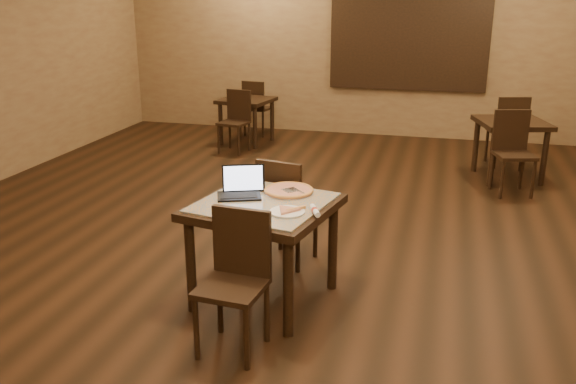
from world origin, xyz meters
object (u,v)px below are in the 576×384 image
(other_table_a_chair_far, at_px, (509,127))
(other_table_a, at_px, (511,131))
(laptop, at_px, (241,188))
(other_table_b_chair_near, at_px, (236,117))
(tiled_table, at_px, (264,215))
(pizza_pan, at_px, (289,192))
(other_table_b, at_px, (246,106))
(other_table_a_chair_near, at_px, (512,147))
(other_table_b_chair_far, at_px, (256,105))
(chair_main_far, at_px, (284,206))
(chair_main_near, at_px, (236,272))

(other_table_a_chair_far, bearing_deg, other_table_a, 72.05)
(laptop, bearing_deg, other_table_b_chair_near, 88.18)
(tiled_table, height_order, pizza_pan, pizza_pan)
(other_table_a, xyz_separation_m, other_table_b, (-3.62, 0.93, -0.04))
(tiled_table, relative_size, other_table_a_chair_far, 1.18)
(other_table_b_chair_near, bearing_deg, other_table_b, 101.04)
(pizza_pan, distance_m, other_table_a_chair_near, 3.42)
(pizza_pan, relative_size, other_table_b_chair_far, 0.41)
(chair_main_far, bearing_deg, other_table_b, -54.97)
(other_table_a, height_order, other_table_a_chair_far, other_table_a_chair_far)
(other_table_a_chair_near, xyz_separation_m, other_table_a_chair_far, (0.04, 1.08, 0.00))
(pizza_pan, height_order, other_table_b_chair_far, other_table_b_chair_far)
(chair_main_far, bearing_deg, other_table_a_chair_far, -106.60)
(other_table_a, bearing_deg, chair_main_near, -130.13)
(pizza_pan, height_order, other_table_b_chair_near, other_table_b_chair_near)
(laptop, height_order, other_table_a_chair_far, laptop)
(chair_main_near, relative_size, chair_main_far, 0.99)
(pizza_pan, height_order, other_table_a_chair_near, other_table_a_chair_near)
(tiled_table, height_order, chair_main_far, chair_main_far)
(chair_main_far, distance_m, other_table_a_chair_near, 3.18)
(laptop, distance_m, other_table_b, 4.74)
(laptop, bearing_deg, pizza_pan, 1.97)
(laptop, xyz_separation_m, other_table_b_chair_near, (-1.45, 4.00, -0.34))
(other_table_b_chair_near, bearing_deg, pizza_pan, -55.76)
(chair_main_near, bearing_deg, other_table_a, 70.38)
(pizza_pan, xyz_separation_m, other_table_a, (1.84, 3.43, -0.18))
(pizza_pan, bearing_deg, other_table_a_chair_far, 64.84)
(chair_main_far, height_order, other_table_a_chair_near, other_table_a_chair_near)
(other_table_b_chair_far, bearing_deg, chair_main_far, 119.92)
(other_table_a, height_order, other_table_b_chair_near, other_table_b_chair_near)
(other_table_a, bearing_deg, laptop, -136.84)
(chair_main_near, height_order, other_table_b_chair_far, chair_main_near)
(other_table_a_chair_far, xyz_separation_m, other_table_b_chair_far, (-3.66, 0.89, -0.04))
(chair_main_near, bearing_deg, pizza_pan, 87.38)
(tiled_table, xyz_separation_m, laptop, (-0.20, 0.10, 0.16))
(chair_main_near, bearing_deg, other_table_a_chair_far, 72.61)
(tiled_table, height_order, other_table_b_chair_far, other_table_b_chair_far)
(laptop, xyz_separation_m, other_table_a, (2.16, 3.57, -0.23))
(tiled_table, distance_m, other_table_a_chair_near, 3.68)
(pizza_pan, bearing_deg, chair_main_near, -97.49)
(tiled_table, xyz_separation_m, chair_main_far, (-0.02, 0.62, -0.15))
(other_table_a, bearing_deg, tiled_table, -133.77)
(pizza_pan, relative_size, other_table_b, 0.43)
(other_table_b_chair_near, bearing_deg, other_table_a_chair_near, -5.54)
(other_table_a_chair_far, bearing_deg, chair_main_near, 52.10)
(pizza_pan, xyz_separation_m, other_table_b_chair_far, (-1.80, 4.86, -0.28))
(chair_main_far, xyz_separation_m, other_table_b_chair_near, (-1.63, 3.48, -0.03))
(other_table_a_chair_near, distance_m, other_table_b, 3.89)
(chair_main_near, distance_m, other_table_b, 5.48)
(tiled_table, distance_m, other_table_b, 4.89)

